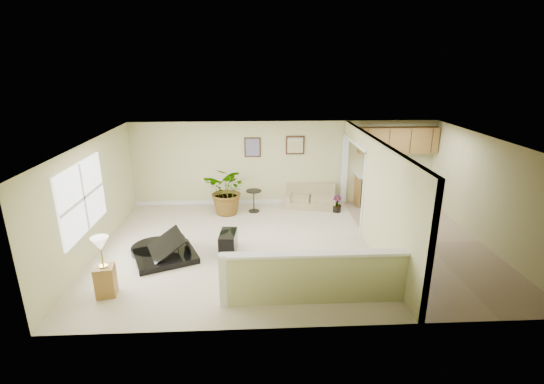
{
  "coord_description": "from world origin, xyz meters",
  "views": [
    {
      "loc": [
        -0.95,
        -8.37,
        4.12
      ],
      "look_at": [
        -0.51,
        0.4,
        1.21
      ],
      "focal_mm": 26.0,
      "sensor_mm": 36.0,
      "label": 1
    }
  ],
  "objects_px": {
    "palm_plant": "(228,191)",
    "lamp_stand": "(104,271)",
    "piano": "(164,236)",
    "piano_bench": "(228,242)",
    "accent_table": "(254,198)",
    "loveseat": "(310,195)",
    "small_plant": "(337,205)"
  },
  "relations": [
    {
      "from": "palm_plant",
      "to": "lamp_stand",
      "type": "relative_size",
      "value": 1.35
    },
    {
      "from": "piano_bench",
      "to": "loveseat",
      "type": "relative_size",
      "value": 0.43
    },
    {
      "from": "small_plant",
      "to": "piano_bench",
      "type": "bearing_deg",
      "value": -141.48
    },
    {
      "from": "accent_table",
      "to": "palm_plant",
      "type": "distance_m",
      "value": 0.78
    },
    {
      "from": "piano",
      "to": "accent_table",
      "type": "relative_size",
      "value": 2.81
    },
    {
      "from": "piano_bench",
      "to": "accent_table",
      "type": "relative_size",
      "value": 1.09
    },
    {
      "from": "palm_plant",
      "to": "small_plant",
      "type": "relative_size",
      "value": 3.24
    },
    {
      "from": "piano_bench",
      "to": "loveseat",
      "type": "height_order",
      "value": "loveseat"
    },
    {
      "from": "small_plant",
      "to": "piano",
      "type": "bearing_deg",
      "value": -149.84
    },
    {
      "from": "palm_plant",
      "to": "small_plant",
      "type": "distance_m",
      "value": 3.14
    },
    {
      "from": "piano",
      "to": "loveseat",
      "type": "relative_size",
      "value": 1.11
    },
    {
      "from": "accent_table",
      "to": "loveseat",
      "type": "bearing_deg",
      "value": 13.47
    },
    {
      "from": "loveseat",
      "to": "accent_table",
      "type": "relative_size",
      "value": 2.54
    },
    {
      "from": "accent_table",
      "to": "small_plant",
      "type": "relative_size",
      "value": 1.32
    },
    {
      "from": "piano",
      "to": "palm_plant",
      "type": "height_order",
      "value": "palm_plant"
    },
    {
      "from": "loveseat",
      "to": "small_plant",
      "type": "distance_m",
      "value": 0.9
    },
    {
      "from": "piano",
      "to": "loveseat",
      "type": "bearing_deg",
      "value": 17.32
    },
    {
      "from": "palm_plant",
      "to": "lamp_stand",
      "type": "bearing_deg",
      "value": -116.8
    },
    {
      "from": "accent_table",
      "to": "small_plant",
      "type": "xyz_separation_m",
      "value": [
        2.39,
        -0.14,
        -0.2
      ]
    },
    {
      "from": "piano",
      "to": "lamp_stand",
      "type": "distance_m",
      "value": 1.67
    },
    {
      "from": "piano_bench",
      "to": "lamp_stand",
      "type": "distance_m",
      "value": 2.73
    },
    {
      "from": "piano",
      "to": "lamp_stand",
      "type": "height_order",
      "value": "piano"
    },
    {
      "from": "piano",
      "to": "piano_bench",
      "type": "relative_size",
      "value": 2.57
    },
    {
      "from": "piano_bench",
      "to": "accent_table",
      "type": "height_order",
      "value": "accent_table"
    },
    {
      "from": "lamp_stand",
      "to": "piano",
      "type": "bearing_deg",
      "value": 62.79
    },
    {
      "from": "accent_table",
      "to": "small_plant",
      "type": "height_order",
      "value": "accent_table"
    },
    {
      "from": "loveseat",
      "to": "piano",
      "type": "bearing_deg",
      "value": -129.96
    },
    {
      "from": "palm_plant",
      "to": "lamp_stand",
      "type": "xyz_separation_m",
      "value": [
        -2.04,
        -4.04,
        -0.19
      ]
    },
    {
      "from": "lamp_stand",
      "to": "accent_table",
      "type": "bearing_deg",
      "value": 56.5
    },
    {
      "from": "piano",
      "to": "accent_table",
      "type": "height_order",
      "value": "piano"
    },
    {
      "from": "piano_bench",
      "to": "small_plant",
      "type": "bearing_deg",
      "value": 38.52
    },
    {
      "from": "palm_plant",
      "to": "accent_table",
      "type": "bearing_deg",
      "value": 9.67
    }
  ]
}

